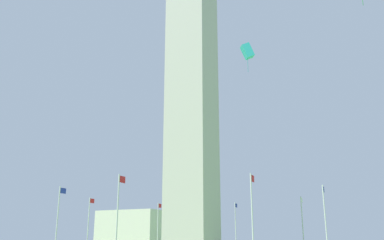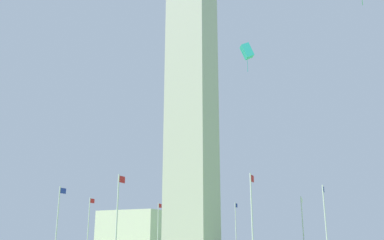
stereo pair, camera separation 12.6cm
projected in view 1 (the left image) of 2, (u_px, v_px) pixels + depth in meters
The scene contains 11 objects.
obelisk_monument at pixel (192, 71), 60.15m from camera, with size 5.69×5.69×51.73m.
flagpole_n at pixel (236, 228), 68.71m from camera, with size 1.12×0.14×8.99m.
flagpole_ne at pixel (158, 228), 69.28m from camera, with size 1.12×0.14×8.99m.
flagpole_e at pixel (88, 226), 61.13m from camera, with size 1.12×0.14×8.99m.
flagpole_se at pixel (57, 222), 49.02m from camera, with size 1.12×0.14×8.99m.
flagpole_s at pixel (118, 217), 40.06m from camera, with size 1.12×0.14×8.99m.
flagpole_sw at pixel (252, 217), 39.48m from camera, with size 1.12×0.14×8.99m.
flagpole_w at pixel (326, 222), 47.63m from camera, with size 1.12×0.14×8.99m.
flagpole_nw at pixel (303, 226), 59.74m from camera, with size 1.12×0.14×8.99m.
kite_cyan_box at pixel (247, 51), 41.65m from camera, with size 1.36×1.48×2.97m.
distant_building at pixel (148, 233), 107.73m from camera, with size 24.00×15.29×10.02m.
Camera 1 is at (-50.56, -23.82, 2.58)m, focal length 39.93 mm.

